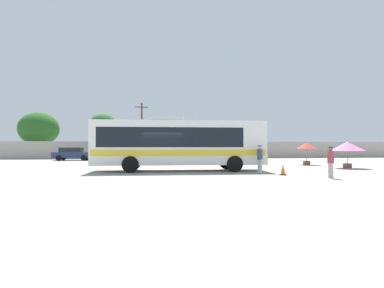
{
  "coord_description": "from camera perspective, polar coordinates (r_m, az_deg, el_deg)",
  "views": [
    {
      "loc": [
        -0.94,
        -20.73,
        1.62
      ],
      "look_at": [
        2.12,
        0.86,
        1.81
      ],
      "focal_mm": 29.54,
      "sensor_mm": 36.0,
      "label": 1
    }
  ],
  "objects": [
    {
      "name": "parked_car_third_silver",
      "position": [
        39.72,
        -1.01,
        -1.74
      ],
      "size": [
        4.24,
        2.27,
        1.41
      ],
      "color": "#B7BABF",
      "rests_on": "ground_plane"
    },
    {
      "name": "parked_car_second_maroon",
      "position": [
        39.47,
        -11.36,
        -1.65
      ],
      "size": [
        4.63,
        2.22,
        1.55
      ],
      "color": "maroon",
      "rests_on": "ground_plane"
    },
    {
      "name": "vendor_umbrella_secondary_pink",
      "position": [
        26.44,
        26.23,
        -0.43
      ],
      "size": [
        2.45,
        2.45,
        1.99
      ],
      "color": "gray",
      "rests_on": "ground_plane"
    },
    {
      "name": "roadside_tree_midright",
      "position": [
        50.58,
        -0.92,
        2.17
      ],
      "size": [
        3.39,
        3.39,
        5.43
      ],
      "color": "brown",
      "rests_on": "ground_plane"
    },
    {
      "name": "coach_bus_white_yellow",
      "position": [
        21.09,
        -2.7,
        0.25
      ],
      "size": [
        11.4,
        3.05,
        3.54
      ],
      "color": "white",
      "rests_on": "ground_plane"
    },
    {
      "name": "utility_pole_near",
      "position": [
        46.21,
        -9.06,
        2.66
      ],
      "size": [
        1.8,
        0.31,
        7.95
      ],
      "color": "#4C3823",
      "rests_on": "ground_plane"
    },
    {
      "name": "ground_plane",
      "position": [
        30.79,
        -6.33,
        -3.5
      ],
      "size": [
        300.0,
        300.0,
        0.0
      ],
      "primitive_type": "plane",
      "color": "gray"
    },
    {
      "name": "traffic_cone_on_apron",
      "position": [
        18.77,
        16.11,
        -4.48
      ],
      "size": [
        0.36,
        0.36,
        0.64
      ],
      "color": "black",
      "rests_on": "ground_plane"
    },
    {
      "name": "roadside_tree_midleft",
      "position": [
        48.25,
        -15.78,
        3.38
      ],
      "size": [
        3.85,
        3.85,
        6.52
      ],
      "color": "brown",
      "rests_on": "ground_plane"
    },
    {
      "name": "attendant_by_bus_door",
      "position": [
        20.24,
        12.16,
        -2.32
      ],
      "size": [
        0.48,
        0.48,
        1.7
      ],
      "color": "silver",
      "rests_on": "ground_plane"
    },
    {
      "name": "vendor_umbrella_near_gate_red",
      "position": [
        29.93,
        19.98,
        -0.42
      ],
      "size": [
        1.82,
        1.82,
        1.96
      ],
      "color": "gray",
      "rests_on": "ground_plane"
    },
    {
      "name": "roadside_tree_left",
      "position": [
        50.67,
        -25.93,
        2.49
      ],
      "size": [
        5.6,
        5.6,
        6.59
      ],
      "color": "brown",
      "rests_on": "ground_plane"
    },
    {
      "name": "parked_car_leftmost_dark_blue",
      "position": [
        39.84,
        -20.72,
        -1.63
      ],
      "size": [
        4.57,
        2.12,
        1.52
      ],
      "color": "navy",
      "rests_on": "ground_plane"
    },
    {
      "name": "passenger_waiting_on_apron",
      "position": [
        17.74,
        23.76,
        -2.7
      ],
      "size": [
        0.39,
        0.39,
        1.62
      ],
      "color": "#B7B2A8",
      "rests_on": "ground_plane"
    },
    {
      "name": "perimeter_wall",
      "position": [
        43.36,
        -6.83,
        -1.09
      ],
      "size": [
        80.0,
        0.3,
        2.33
      ],
      "primitive_type": "cube",
      "color": "#9E998C",
      "rests_on": "ground_plane"
    }
  ]
}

